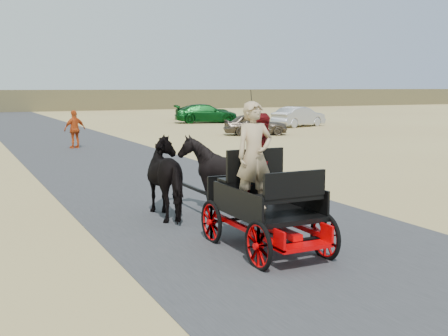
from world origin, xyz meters
name	(u,v)px	position (x,y,z in m)	size (l,w,h in m)	color
ground	(337,266)	(0.00, 0.00, 0.00)	(140.00, 140.00, 0.00)	tan
road	(337,266)	(0.00, 0.00, 0.01)	(6.00, 140.00, 0.01)	#38383A
ridge_far	(0,101)	(0.00, 62.00, 1.20)	(140.00, 6.00, 2.40)	brown
carriage	(265,229)	(-0.54, 1.28, 0.36)	(1.30, 2.40, 0.72)	black
horse_left	(172,178)	(-1.09, 4.28, 0.85)	(0.91, 2.01, 1.70)	black
horse_right	(218,174)	(0.01, 4.28, 0.85)	(1.37, 1.54, 1.70)	black
driver_man	(254,156)	(-0.74, 1.33, 1.62)	(0.66, 0.43, 1.80)	tan
passenger_woman	(264,157)	(-0.24, 1.88, 1.51)	(0.77, 0.60, 1.58)	#660C0F
pedestrian	(75,129)	(-0.21, 18.83, 0.86)	(1.01, 0.42, 1.73)	#C84916
car_a	(256,124)	(10.59, 21.49, 0.62)	(1.47, 3.64, 1.24)	brown
car_b	(299,117)	(16.63, 26.12, 0.69)	(1.47, 4.21, 1.39)	#B2B2B7
car_c	(206,114)	(12.55, 32.71, 0.71)	(1.99, 4.90, 1.42)	#0C4C19
car_d	(204,112)	(14.29, 37.02, 0.65)	(2.17, 4.71, 1.31)	#0C4C19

